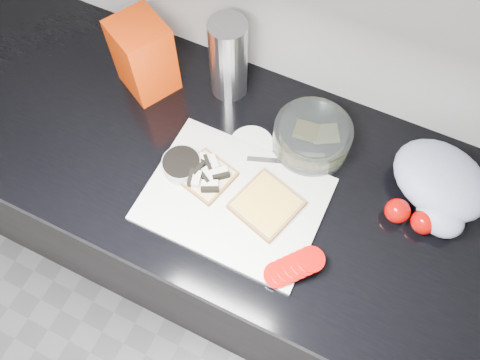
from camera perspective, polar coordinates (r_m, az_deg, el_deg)
name	(u,v)px	position (r m, az deg, el deg)	size (l,w,h in m)	color
base_cabinet	(270,248)	(1.54, 3.63, -8.25)	(3.50, 0.60, 0.86)	black
countertop	(280,187)	(1.13, 4.92, -0.80)	(3.50, 0.64, 0.04)	black
cutting_board	(234,199)	(1.08, -0.69, -2.35)	(0.40, 0.30, 0.01)	silver
bread_left	(207,175)	(1.09, -4.06, 0.59)	(0.14, 0.14, 0.03)	beige
bread_right	(266,205)	(1.06, 3.23, -3.03)	(0.17, 0.17, 0.02)	beige
tomato_slices	(294,267)	(1.01, 6.60, -10.51)	(0.13, 0.13, 0.03)	#B20704
knife	(294,162)	(1.12, 6.63, 2.19)	(0.17, 0.07, 0.01)	#B1B1B5
seed_tub	(182,166)	(1.10, -7.10, 1.74)	(0.09, 0.09, 0.05)	#A1A6A6
tub_lid	(252,145)	(1.15, 1.42, 4.31)	(0.11, 0.11, 0.01)	white
glass_bowl	(312,138)	(1.13, 8.72, 5.11)	(0.19, 0.19, 0.08)	silver
bread_bag	(144,57)	(1.21, -11.64, 14.53)	(0.13, 0.12, 0.20)	red
steel_canister	(228,59)	(1.17, -1.42, 14.53)	(0.09, 0.09, 0.22)	#B5B5BA
grocery_bag	(441,185)	(1.14, 23.26, -0.54)	(0.28, 0.27, 0.10)	#B2BCDB
whole_tomatoes	(411,216)	(1.10, 20.07, -4.17)	(0.12, 0.06, 0.06)	#B20704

